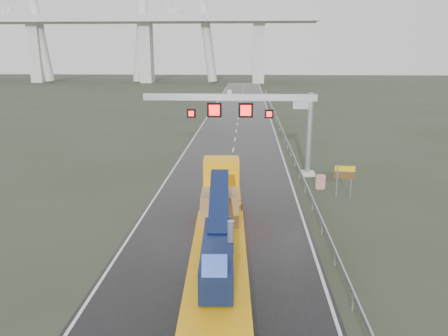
# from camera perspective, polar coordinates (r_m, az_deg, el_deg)

# --- Properties ---
(ground) EXTENTS (400.00, 400.00, 0.00)m
(ground) POSITION_cam_1_polar(r_m,az_deg,el_deg) (22.15, -1.39, -13.38)
(ground) COLOR #2E3424
(ground) RESTS_ON ground
(road) EXTENTS (11.00, 200.00, 0.02)m
(road) POSITION_cam_1_polar(r_m,az_deg,el_deg) (60.39, 1.61, 4.84)
(road) COLOR black
(road) RESTS_ON ground
(guardrail) EXTENTS (0.20, 140.00, 1.40)m
(guardrail) POSITION_cam_1_polar(r_m,az_deg,el_deg) (50.61, 8.23, 3.54)
(guardrail) COLOR #93979C
(guardrail) RESTS_ON ground
(sign_gantry) EXTENTS (14.90, 1.20, 7.42)m
(sign_gantry) POSITION_cam_1_polar(r_m,az_deg,el_deg) (37.77, 3.94, 7.40)
(sign_gantry) COLOR beige
(sign_gantry) RESTS_ON ground
(heavy_haul_truck) EXTENTS (3.49, 18.35, 4.29)m
(heavy_haul_truck) POSITION_cam_1_polar(r_m,az_deg,el_deg) (23.81, -0.57, -6.88)
(heavy_haul_truck) COLOR orange
(heavy_haul_truck) RESTS_ON ground
(exit_sign_pair) EXTENTS (1.45, 0.21, 2.50)m
(exit_sign_pair) POSITION_cam_1_polar(r_m,az_deg,el_deg) (33.29, 15.47, -0.92)
(exit_sign_pair) COLOR #96999E
(exit_sign_pair) RESTS_ON ground
(striped_barrier) EXTENTS (0.74, 0.51, 1.14)m
(striped_barrier) POSITION_cam_1_polar(r_m,az_deg,el_deg) (35.37, 12.48, -1.79)
(striped_barrier) COLOR red
(striped_barrier) RESTS_ON ground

